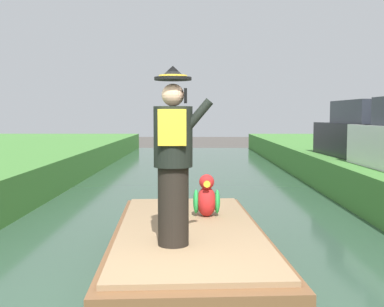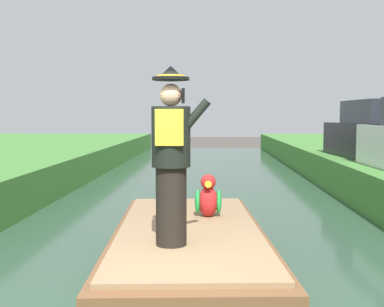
% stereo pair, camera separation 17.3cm
% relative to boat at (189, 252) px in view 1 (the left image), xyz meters
% --- Properties ---
extents(boat, '(2.05, 4.30, 0.61)m').
position_rel_boat_xyz_m(boat, '(0.00, 0.00, 0.00)').
color(boat, brown).
rests_on(boat, canal_water).
extents(person_pirate, '(0.61, 0.42, 1.85)m').
position_rel_boat_xyz_m(person_pirate, '(-0.15, -0.80, 1.23)').
color(person_pirate, black).
rests_on(person_pirate, boat).
extents(parrot_plush, '(0.36, 0.35, 0.57)m').
position_rel_boat_xyz_m(parrot_plush, '(0.23, 0.60, 0.55)').
color(parrot_plush, red).
rests_on(parrot_plush, boat).
extents(parked_car_dark, '(1.92, 4.09, 1.50)m').
position_rel_boat_xyz_m(parked_car_dark, '(4.64, 6.79, 1.16)').
color(parked_car_dark, black).
rests_on(parked_car_dark, grass_bank_far).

